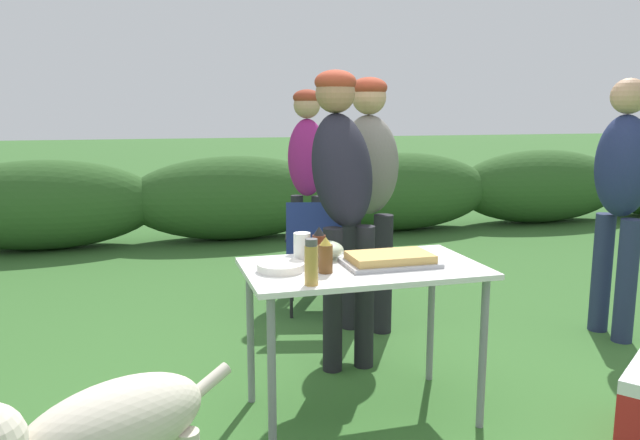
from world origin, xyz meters
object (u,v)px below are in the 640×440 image
Objects in this scene: plate_stack at (281,267)px; standing_person_in_red_jacket at (342,180)px; folding_table at (362,282)px; food_tray at (390,260)px; beer_bottle at (326,256)px; standing_person_in_dark_puffer at (621,186)px; standing_person_in_gray_fleece at (307,164)px; standing_person_with_beanie at (368,179)px; camp_chair_green_behind_table at (319,250)px; paper_cup_stack at (302,249)px; spice_jar at (311,263)px; bbq_sauce_bottle at (319,247)px; mixing_bowl at (323,250)px.

standing_person_in_red_jacket reaches higher than plate_stack.
folding_table is 0.16m from food_tray.
standing_person_in_dark_puffer is at bearing 16.89° from beer_bottle.
standing_person_in_gray_fleece reaches higher than folding_table.
standing_person_with_beanie is (-1.49, 0.54, 0.03)m from standing_person_in_dark_puffer.
paper_cup_stack is at bearing -94.87° from camp_chair_green_behind_table.
food_tray is at bearing -79.30° from camp_chair_green_behind_table.
paper_cup_stack is (0.12, 0.10, 0.06)m from plate_stack.
folding_table is 2.03m from standing_person_in_dark_puffer.
camp_chair_green_behind_table is (-1.71, 0.94, -0.52)m from standing_person_in_dark_puffer.
standing_person_in_dark_puffer is at bearing 16.49° from folding_table.
standing_person_with_beanie is (0.74, 1.35, 0.18)m from spice_jar.
bbq_sauce_bottle is 1.54m from camp_chair_green_behind_table.
standing_person_in_red_jacket reaches higher than camp_chair_green_behind_table.
mixing_bowl is at bearing 141.19° from food_tray.
standing_person_in_dark_puffer is 1.98× the size of camp_chair_green_behind_table.
mixing_bowl is 0.12× the size of standing_person_in_dark_puffer.
mixing_bowl is at bearing 76.28° from beer_bottle.
folding_table is 1.23m from standing_person_with_beanie.
spice_jar is (-0.31, -0.25, 0.17)m from folding_table.
folding_table is at bearing -100.79° from standing_person_in_red_jacket.
standing_person_in_dark_puffer is at bearing 16.97° from standing_person_with_beanie.
plate_stack is at bearing 155.67° from beer_bottle.
bbq_sauce_bottle reaches higher than beer_bottle.
mixing_bowl is 1.40m from camp_chair_green_behind_table.
mixing_bowl reaches higher than plate_stack.
standing_person_in_dark_puffer is (1.79, 0.59, 0.22)m from food_tray.
spice_jar is at bearing -81.91° from standing_person_with_beanie.
standing_person_in_red_jacket is (0.31, 0.73, 0.25)m from beer_bottle.
standing_person_with_beanie reaches higher than spice_jar.
beer_bottle is 0.84m from standing_person_in_red_jacket.
standing_person_in_dark_puffer is at bearing -14.23° from standing_person_in_gray_fleece.
standing_person_in_gray_fleece is at bearing 82.20° from folding_table.
standing_person_in_red_jacket reaches higher than mixing_bowl.
spice_jar reaches higher than plate_stack.
standing_person_in_gray_fleece reaches higher than mixing_bowl.
paper_cup_stack is at bearing -79.46° from standing_person_in_dark_puffer.
standing_person_in_gray_fleece reaches higher than camp_chair_green_behind_table.
food_tray is 1.56m from camp_chair_green_behind_table.
camp_chair_green_behind_table is at bearing 81.49° from standing_person_in_red_jacket.
standing_person_in_red_jacket is 1.02× the size of standing_person_in_dark_puffer.
mixing_bowl is 0.12× the size of standing_person_in_red_jacket.
standing_person_in_dark_puffer is (2.12, 0.64, 0.17)m from beer_bottle.
standing_person_in_dark_puffer reaches higher than mixing_bowl.
standing_person_with_beanie reaches higher than camp_chair_green_behind_table.
spice_jar reaches higher than bbq_sauce_bottle.
standing_person_in_gray_fleece is at bearing 77.66° from mixing_bowl.
mixing_bowl is 0.27m from beer_bottle.
mixing_bowl is 2.06m from standing_person_in_gray_fleece.
food_tray is at bearing -90.00° from standing_person_in_red_jacket.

